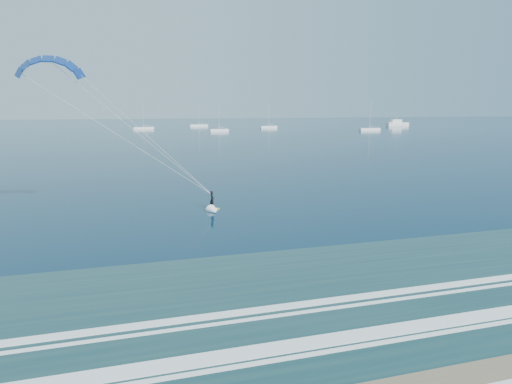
{
  "coord_description": "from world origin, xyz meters",
  "views": [
    {
      "loc": [
        -14.79,
        -12.33,
        10.71
      ],
      "look_at": [
        -2.91,
        27.33,
        3.04
      ],
      "focal_mm": 32.0,
      "sensor_mm": 36.0,
      "label": 1
    }
  ],
  "objects_px": {
    "kitesurfer_rig": "(135,131)",
    "sailboat_2": "(143,128)",
    "sailboat_3": "(219,130)",
    "sailboat_5": "(269,127)",
    "sailboat_4": "(199,125)",
    "sailboat_6": "(370,129)",
    "motor_yacht": "(397,123)"
  },
  "relations": [
    {
      "from": "sailboat_5",
      "to": "sailboat_6",
      "type": "xyz_separation_m",
      "value": [
        37.98,
        -38.19,
        0.01
      ]
    },
    {
      "from": "sailboat_5",
      "to": "motor_yacht",
      "type": "bearing_deg",
      "value": 5.38
    },
    {
      "from": "motor_yacht",
      "to": "sailboat_5",
      "type": "distance_m",
      "value": 83.89
    },
    {
      "from": "sailboat_3",
      "to": "sailboat_4",
      "type": "relative_size",
      "value": 0.85
    },
    {
      "from": "sailboat_4",
      "to": "sailboat_6",
      "type": "relative_size",
      "value": 0.98
    },
    {
      "from": "kitesurfer_rig",
      "to": "sailboat_5",
      "type": "relative_size",
      "value": 1.59
    },
    {
      "from": "motor_yacht",
      "to": "sailboat_3",
      "type": "relative_size",
      "value": 1.19
    },
    {
      "from": "motor_yacht",
      "to": "sailboat_4",
      "type": "distance_m",
      "value": 118.0
    },
    {
      "from": "sailboat_3",
      "to": "kitesurfer_rig",
      "type": "bearing_deg",
      "value": -104.9
    },
    {
      "from": "sailboat_3",
      "to": "motor_yacht",
      "type": "bearing_deg",
      "value": 16.91
    },
    {
      "from": "motor_yacht",
      "to": "sailboat_2",
      "type": "relative_size",
      "value": 1.06
    },
    {
      "from": "sailboat_3",
      "to": "sailboat_5",
      "type": "height_order",
      "value": "sailboat_5"
    },
    {
      "from": "kitesurfer_rig",
      "to": "sailboat_2",
      "type": "bearing_deg",
      "value": 86.86
    },
    {
      "from": "motor_yacht",
      "to": "sailboat_3",
      "type": "xyz_separation_m",
      "value": [
        -116.27,
        -35.35,
        -0.81
      ]
    },
    {
      "from": "sailboat_3",
      "to": "sailboat_4",
      "type": "bearing_deg",
      "value": 89.36
    },
    {
      "from": "sailboat_2",
      "to": "sailboat_6",
      "type": "distance_m",
      "value": 111.15
    },
    {
      "from": "sailboat_5",
      "to": "sailboat_6",
      "type": "relative_size",
      "value": 0.89
    },
    {
      "from": "sailboat_3",
      "to": "sailboat_4",
      "type": "distance_m",
      "value": 58.96
    },
    {
      "from": "sailboat_2",
      "to": "sailboat_5",
      "type": "relative_size",
      "value": 1.06
    },
    {
      "from": "sailboat_2",
      "to": "sailboat_3",
      "type": "relative_size",
      "value": 1.12
    },
    {
      "from": "sailboat_3",
      "to": "sailboat_6",
      "type": "bearing_deg",
      "value": -8.61
    },
    {
      "from": "sailboat_2",
      "to": "sailboat_6",
      "type": "xyz_separation_m",
      "value": [
        102.49,
        -43.01,
        0.01
      ]
    },
    {
      "from": "sailboat_4",
      "to": "sailboat_6",
      "type": "height_order",
      "value": "sailboat_6"
    },
    {
      "from": "sailboat_2",
      "to": "sailboat_3",
      "type": "bearing_deg",
      "value": -45.5
    },
    {
      "from": "sailboat_5",
      "to": "sailboat_6",
      "type": "height_order",
      "value": "sailboat_6"
    },
    {
      "from": "motor_yacht",
      "to": "sailboat_6",
      "type": "xyz_separation_m",
      "value": [
        -45.53,
        -46.05,
        -0.8
      ]
    },
    {
      "from": "sailboat_2",
      "to": "sailboat_3",
      "type": "height_order",
      "value": "sailboat_2"
    },
    {
      "from": "sailboat_4",
      "to": "sailboat_6",
      "type": "bearing_deg",
      "value": -44.83
    },
    {
      "from": "sailboat_3",
      "to": "sailboat_5",
      "type": "distance_m",
      "value": 42.76
    },
    {
      "from": "kitesurfer_rig",
      "to": "sailboat_5",
      "type": "height_order",
      "value": "kitesurfer_rig"
    },
    {
      "from": "sailboat_2",
      "to": "sailboat_5",
      "type": "height_order",
      "value": "sailboat_2"
    },
    {
      "from": "kitesurfer_rig",
      "to": "sailboat_4",
      "type": "bearing_deg",
      "value": 78.85
    }
  ]
}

